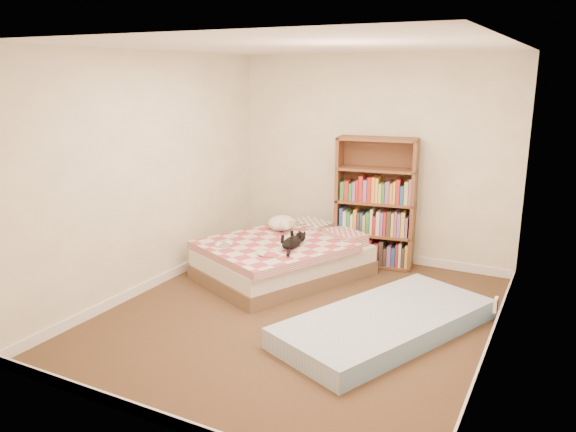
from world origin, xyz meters
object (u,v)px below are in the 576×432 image
at_px(bookshelf, 375,219).
at_px(floor_mattress, 385,323).
at_px(black_cat, 293,242).
at_px(white_dog, 282,223).
at_px(bed, 285,257).

relative_size(bookshelf, floor_mattress, 0.74).
bearing_deg(black_cat, white_dog, 130.52).
relative_size(black_cat, white_dog, 1.63).
distance_m(floor_mattress, black_cat, 1.50).
bearing_deg(floor_mattress, bookshelf, 135.27).
height_order(bed, white_dog, white_dog).
relative_size(floor_mattress, black_cat, 3.48).
distance_m(bed, floor_mattress, 1.74).
relative_size(bed, bookshelf, 1.39).
height_order(floor_mattress, white_dog, white_dog).
xyz_separation_m(bed, bookshelf, (0.78, 0.86, 0.35)).
xyz_separation_m(bed, black_cat, (0.21, -0.20, 0.27)).
bearing_deg(white_dog, black_cat, -51.24).
xyz_separation_m(bookshelf, white_dog, (-1.00, -0.53, -0.05)).
bearing_deg(bed, white_dog, 147.10).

